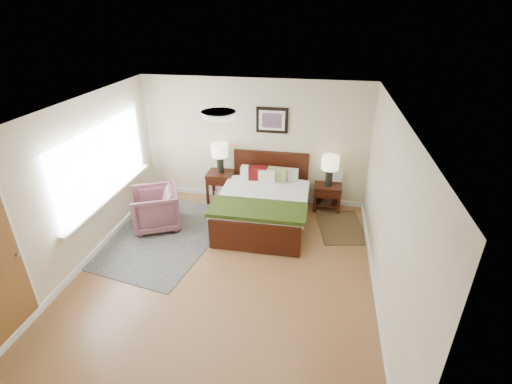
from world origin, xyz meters
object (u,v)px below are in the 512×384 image
nightstand_left (221,178)px  rug_persian (163,235)px  bed (264,199)px  nightstand_right (327,195)px  lamp_left (220,153)px  armchair (156,209)px  lamp_right (330,165)px

nightstand_left → rug_persian: bearing=-114.9°
bed → rug_persian: bearing=-155.9°
nightstand_right → rug_persian: (-2.87, -1.49, -0.32)m
nightstand_left → lamp_left: size_ratio=1.04×
bed → rug_persian: 1.92m
armchair → rug_persian: armchair is taller
nightstand_right → nightstand_left: bearing=-179.7°
nightstand_right → rug_persian: size_ratio=0.20×
lamp_left → bed: bearing=-36.3°
armchair → rug_persian: (0.22, -0.27, -0.37)m
nightstand_right → lamp_right: (0.00, 0.01, 0.62)m
lamp_left → armchair: bearing=-126.3°
bed → nightstand_right: bed is taller
nightstand_left → rug_persian: 1.71m
bed → lamp_right: 1.46m
rug_persian → nightstand_right: bearing=37.7°
bed → lamp_left: size_ratio=3.24×
bed → nightstand_left: 1.24m
bed → nightstand_right: bearing=32.0°
bed → lamp_right: bearing=32.5°
lamp_right → armchair: 3.37m
bed → lamp_left: 1.38m
lamp_left → lamp_right: 2.18m
lamp_right → rug_persian: lamp_right is taller
lamp_left → nightstand_left: bearing=-90.0°
nightstand_left → lamp_right: lamp_right is taller
nightstand_right → armchair: bearing=-158.4°
rug_persian → armchair: bearing=139.1°
nightstand_right → lamp_left: lamp_left is taller
armchair → rug_persian: bearing=14.4°
lamp_right → nightstand_left: bearing=-179.4°
nightstand_left → nightstand_right: bearing=0.3°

